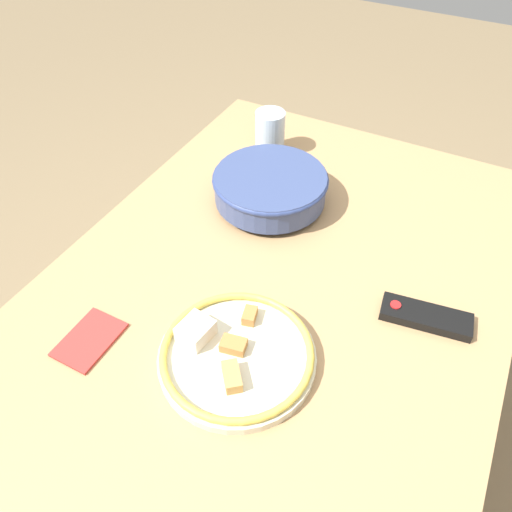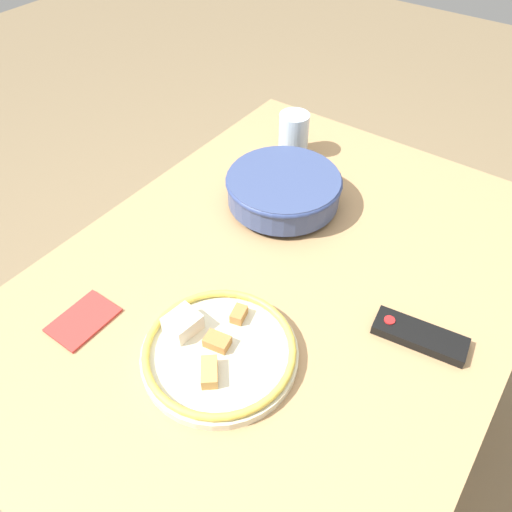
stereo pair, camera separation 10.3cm
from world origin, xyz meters
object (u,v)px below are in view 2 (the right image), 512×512
Objects in this scene: noodle_bowl at (284,189)px; drinking_glass at (294,135)px; food_plate at (218,351)px; tv_remote at (420,336)px.

drinking_glass reaches higher than noodle_bowl.
drinking_glass is at bearing -153.27° from noodle_bowl.
food_plate is at bearing 21.33° from drinking_glass.
tv_remote is at bearing 54.11° from drinking_glass.
drinking_glass reaches higher than food_plate.
food_plate is 0.37m from tv_remote.
food_plate reaches higher than tv_remote.
food_plate is (0.43, 0.15, -0.03)m from noodle_bowl.
noodle_bowl is 1.55× the size of tv_remote.
food_plate is 0.68m from drinking_glass.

